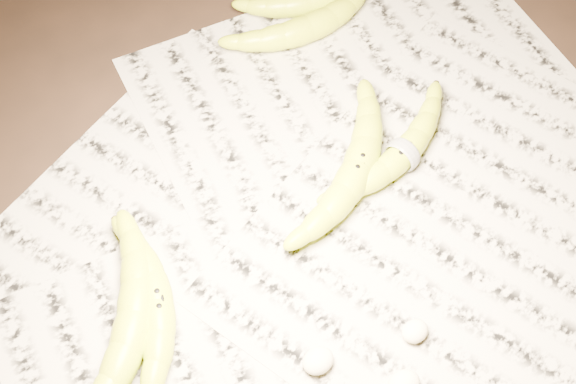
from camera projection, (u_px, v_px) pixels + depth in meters
ground at (316, 214)px, 0.95m from camera, size 3.00×3.00×0.00m
newspaper_patch at (314, 229)px, 0.93m from camera, size 0.90×0.70×0.01m
banana_left_a at (157, 304)px, 0.85m from camera, size 0.13×0.21×0.04m
banana_left_b at (134, 316)px, 0.84m from camera, size 0.19×0.21×0.04m
banana_center at (357, 168)px, 0.95m from camera, size 0.23×0.17×0.04m
banana_taped at (403, 153)px, 0.96m from camera, size 0.21×0.10×0.03m
banana_upper_a at (308, 26)px, 1.07m from camera, size 0.20×0.09×0.04m
banana_upper_b at (309, 0)px, 1.10m from camera, size 0.18×0.10×0.03m
measuring_tape at (403, 153)px, 0.96m from camera, size 0.01×0.04×0.04m
flesh_chunk_a at (318, 359)px, 0.83m from camera, size 0.03×0.03×0.02m
flesh_chunk_b at (405, 383)px, 0.82m from camera, size 0.04×0.03×0.02m
flesh_chunk_c at (415, 330)px, 0.85m from camera, size 0.03×0.03×0.02m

